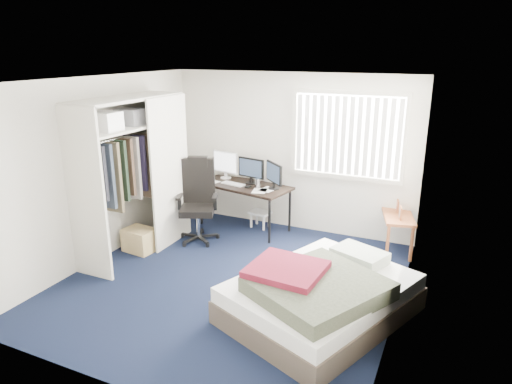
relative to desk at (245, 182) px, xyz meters
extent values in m
plane|color=black|center=(0.65, -1.75, -0.77)|extent=(4.20, 4.20, 0.00)
plane|color=silver|center=(0.65, 0.35, 0.48)|extent=(4.00, 0.00, 4.00)
plane|color=silver|center=(0.65, -3.85, 0.48)|extent=(4.00, 0.00, 4.00)
plane|color=silver|center=(-1.35, -1.75, 0.48)|extent=(0.00, 4.20, 4.20)
plane|color=silver|center=(2.65, -1.75, 0.48)|extent=(0.00, 4.20, 4.20)
plane|color=white|center=(0.65, -1.75, 1.73)|extent=(4.20, 4.20, 0.00)
cube|color=white|center=(1.55, 0.33, 0.83)|extent=(1.60, 0.02, 1.20)
cube|color=beige|center=(1.55, 0.30, 1.46)|extent=(1.72, 0.06, 0.06)
cube|color=beige|center=(1.55, 0.30, 0.20)|extent=(1.72, 0.06, 0.06)
cube|color=white|center=(1.55, 0.27, 0.83)|extent=(1.60, 0.04, 1.16)
cube|color=beige|center=(-1.05, -2.35, 0.33)|extent=(0.60, 0.04, 2.20)
cube|color=beige|center=(-1.05, -0.55, 0.33)|extent=(0.60, 0.04, 2.20)
cube|color=beige|center=(-1.05, -1.45, 1.43)|extent=(0.60, 1.80, 0.04)
cube|color=beige|center=(-1.05, -1.45, 1.05)|extent=(0.56, 1.74, 0.03)
cylinder|color=silver|center=(-1.05, -1.45, 0.93)|extent=(0.03, 1.72, 0.03)
cube|color=#26262B|center=(-1.05, -1.55, 0.48)|extent=(0.38, 1.10, 0.90)
cube|color=beige|center=(-0.73, -1.00, 0.33)|extent=(0.03, 0.90, 2.20)
cube|color=white|center=(-1.05, -1.90, 1.18)|extent=(0.38, 0.30, 0.24)
cube|color=gray|center=(-1.05, -1.40, 1.17)|extent=(0.34, 0.28, 0.22)
cube|color=black|center=(-0.01, -0.02, -0.05)|extent=(1.61, 0.98, 0.04)
cylinder|color=black|center=(-0.74, -0.17, -0.42)|extent=(0.04, 0.04, 0.70)
cylinder|color=black|center=(-0.63, 0.40, -0.42)|extent=(0.04, 0.04, 0.70)
cylinder|color=black|center=(0.61, -0.44, -0.42)|extent=(0.04, 0.04, 0.70)
cylinder|color=black|center=(0.73, 0.13, -0.42)|extent=(0.04, 0.04, 0.70)
cube|color=white|center=(-0.46, 0.19, 0.25)|extent=(0.50, 0.13, 0.36)
cube|color=white|center=(-0.46, 0.19, 0.25)|extent=(0.44, 0.09, 0.31)
cube|color=black|center=(0.06, 0.08, 0.23)|extent=(0.48, 0.12, 0.32)
cube|color=#1E2838|center=(0.06, 0.08, 0.23)|extent=(0.42, 0.09, 0.27)
cube|color=black|center=(0.52, -0.05, 0.23)|extent=(0.48, 0.12, 0.32)
cube|color=#1E2838|center=(0.52, -0.05, 0.23)|extent=(0.42, 0.09, 0.27)
cube|color=white|center=(-0.17, -0.09, -0.02)|extent=(0.42, 0.22, 0.02)
cube|color=black|center=(0.12, -0.15, -0.02)|extent=(0.08, 0.11, 0.02)
cylinder|color=silver|center=(0.28, -0.13, 0.05)|extent=(0.08, 0.08, 0.16)
cube|color=white|center=(-0.01, -0.02, -0.03)|extent=(0.35, 0.33, 0.00)
cube|color=black|center=(-0.42, -0.80, -0.71)|extent=(0.79, 0.79, 0.12)
cylinder|color=silver|center=(-0.42, -0.80, -0.50)|extent=(0.06, 0.06, 0.40)
cube|color=black|center=(-0.42, -0.80, -0.27)|extent=(0.66, 0.66, 0.10)
cube|color=black|center=(-0.52, -0.59, 0.13)|extent=(0.50, 0.29, 0.70)
cube|color=black|center=(-0.52, -0.59, 0.42)|extent=(0.32, 0.23, 0.16)
cube|color=black|center=(-0.67, -0.91, -0.06)|extent=(0.18, 0.28, 0.04)
cube|color=black|center=(-0.18, -0.69, -0.06)|extent=(0.18, 0.28, 0.04)
cube|color=white|center=(0.22, 0.10, -0.52)|extent=(0.36, 0.31, 0.03)
cylinder|color=white|center=(0.09, 0.03, -0.65)|extent=(0.04, 0.04, 0.24)
cylinder|color=white|center=(0.11, 0.20, -0.65)|extent=(0.04, 0.04, 0.24)
cylinder|color=white|center=(0.33, -0.01, -0.65)|extent=(0.04, 0.04, 0.24)
cylinder|color=white|center=(0.35, 0.17, -0.65)|extent=(0.04, 0.04, 0.24)
cube|color=brown|center=(2.40, 0.10, -0.24)|extent=(0.59, 0.88, 0.04)
cube|color=brown|center=(2.33, -0.29, -0.52)|extent=(0.05, 0.05, 0.51)
cube|color=brown|center=(2.15, 0.40, -0.52)|extent=(0.05, 0.05, 0.51)
cube|color=brown|center=(2.64, -0.21, -0.52)|extent=(0.05, 0.05, 0.51)
cube|color=brown|center=(2.46, 0.49, -0.52)|extent=(0.05, 0.05, 0.51)
cube|color=brown|center=(2.44, -0.08, -0.13)|extent=(0.06, 0.14, 0.18)
cube|color=brown|center=(2.37, 0.21, -0.13)|extent=(0.06, 0.14, 0.18)
cube|color=#473C33|center=(1.90, -2.03, -0.64)|extent=(2.11, 2.38, 0.26)
cube|color=white|center=(1.90, -2.03, -0.44)|extent=(2.05, 2.33, 0.18)
cube|color=#AFB8AA|center=(2.16, -1.38, -0.28)|extent=(0.71, 0.60, 0.14)
cube|color=#323729|center=(1.94, -2.32, -0.28)|extent=(1.55, 1.60, 0.18)
cube|color=maroon|center=(1.58, -2.28, -0.20)|extent=(0.80, 0.75, 0.16)
cube|color=tan|center=(-1.00, -1.47, -0.60)|extent=(0.48, 0.38, 0.33)
camera|label=1|loc=(3.08, -6.36, 2.06)|focal=32.00mm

